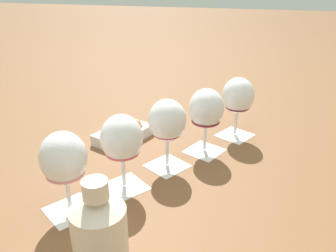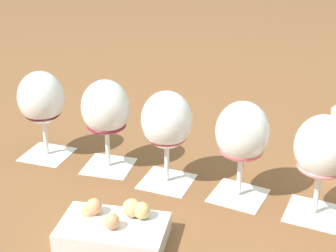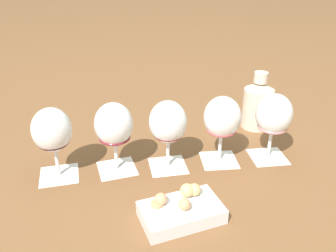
% 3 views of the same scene
% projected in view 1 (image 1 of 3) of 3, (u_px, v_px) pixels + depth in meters
% --- Properties ---
extents(ground_plane, '(8.00, 8.00, 0.00)m').
position_uv_depth(ground_plane, '(167.00, 166.00, 0.96)').
color(ground_plane, brown).
extents(tasting_card_0, '(0.14, 0.14, 0.00)m').
position_uv_depth(tasting_card_0, '(71.00, 210.00, 0.79)').
color(tasting_card_0, white).
rests_on(tasting_card_0, ground_plane).
extents(tasting_card_1, '(0.14, 0.14, 0.00)m').
position_uv_depth(tasting_card_1, '(124.00, 187.00, 0.87)').
color(tasting_card_1, white).
rests_on(tasting_card_1, ground_plane).
extents(tasting_card_2, '(0.13, 0.13, 0.00)m').
position_uv_depth(tasting_card_2, '(169.00, 165.00, 0.96)').
color(tasting_card_2, white).
rests_on(tasting_card_2, ground_plane).
extents(tasting_card_3, '(0.13, 0.13, 0.00)m').
position_uv_depth(tasting_card_3, '(204.00, 151.00, 1.04)').
color(tasting_card_3, white).
rests_on(tasting_card_3, ground_plane).
extents(tasting_card_4, '(0.13, 0.13, 0.00)m').
position_uv_depth(tasting_card_4, '(235.00, 135.00, 1.14)').
color(tasting_card_4, white).
rests_on(tasting_card_4, ground_plane).
extents(wine_glass_0, '(0.10, 0.10, 0.19)m').
position_uv_depth(wine_glass_0, '(64.00, 161.00, 0.74)').
color(wine_glass_0, white).
rests_on(wine_glass_0, tasting_card_0).
extents(wine_glass_1, '(0.10, 0.10, 0.19)m').
position_uv_depth(wine_glass_1, '(122.00, 141.00, 0.82)').
color(wine_glass_1, white).
rests_on(wine_glass_1, tasting_card_1).
extents(wine_glass_2, '(0.10, 0.10, 0.19)m').
position_uv_depth(wine_glass_2, '(169.00, 123.00, 0.91)').
color(wine_glass_2, white).
rests_on(wine_glass_2, tasting_card_2).
extents(wine_glass_3, '(0.10, 0.10, 0.19)m').
position_uv_depth(wine_glass_3, '(206.00, 111.00, 0.99)').
color(wine_glass_3, white).
rests_on(wine_glass_3, tasting_card_3).
extents(wine_glass_4, '(0.10, 0.10, 0.19)m').
position_uv_depth(wine_glass_4, '(238.00, 98.00, 1.09)').
color(wine_glass_4, white).
rests_on(wine_glass_4, tasting_card_4).
extents(ceramic_vase, '(0.10, 0.10, 0.19)m').
position_uv_depth(ceramic_vase, '(100.00, 234.00, 0.60)').
color(ceramic_vase, beige).
rests_on(ceramic_vase, ground_plane).
extents(snack_dish, '(0.20, 0.16, 0.07)m').
position_uv_depth(snack_dish, '(123.00, 134.00, 1.10)').
color(snack_dish, silver).
rests_on(snack_dish, ground_plane).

